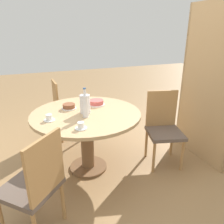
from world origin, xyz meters
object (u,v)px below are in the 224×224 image
(chair_c, at_px, (35,184))
(chair_b, at_px, (65,108))
(bookshelf, at_px, (213,86))
(chair_a, at_px, (164,127))
(coffee_pot, at_px, (85,103))
(cup_b, at_px, (49,118))
(water_bottle, at_px, (85,105))
(cup_a, at_px, (81,126))
(cake_main, at_px, (96,103))
(cake_second, at_px, (69,107))

(chair_c, bearing_deg, chair_b, -153.23)
(chair_b, relative_size, bookshelf, 0.47)
(chair_c, xyz_separation_m, bookshelf, (-0.47, 2.25, 0.49))
(chair_a, height_order, bookshelf, bookshelf)
(chair_c, relative_size, coffee_pot, 3.74)
(bookshelf, height_order, cup_b, bookshelf)
(chair_b, bearing_deg, bookshelf, -127.39)
(water_bottle, height_order, cup_a, water_bottle)
(chair_c, distance_m, cake_main, 1.30)
(bookshelf, relative_size, coffee_pot, 7.90)
(chair_c, height_order, cake_second, chair_c)
(coffee_pot, bearing_deg, chair_a, 78.84)
(chair_b, height_order, cup_b, chair_b)
(bookshelf, relative_size, water_bottle, 6.00)
(cake_main, bearing_deg, water_bottle, -34.27)
(chair_c, xyz_separation_m, cake_second, (-0.94, 0.48, 0.29))
(chair_c, distance_m, water_bottle, 0.94)
(cup_b, bearing_deg, chair_a, 85.33)
(chair_a, distance_m, chair_c, 1.69)
(chair_b, xyz_separation_m, coffee_pot, (0.98, 0.08, 0.38))
(chair_c, xyz_separation_m, coffee_pot, (-0.74, 0.63, 0.38))
(cake_second, height_order, cup_a, cup_a)
(bookshelf, bearing_deg, cup_a, 94.33)
(chair_b, bearing_deg, cake_main, -160.96)
(coffee_pot, bearing_deg, cup_a, -21.03)
(water_bottle, relative_size, cup_b, 2.75)
(chair_a, relative_size, cup_a, 7.80)
(chair_c, bearing_deg, bookshelf, 146.46)
(bookshelf, distance_m, cake_main, 1.51)
(chair_c, height_order, water_bottle, water_bottle)
(bookshelf, xyz_separation_m, cake_main, (-0.48, -1.42, -0.20))
(bookshelf, height_order, water_bottle, bookshelf)
(coffee_pot, distance_m, cup_a, 0.44)
(cake_main, bearing_deg, cup_a, -30.10)
(cup_a, distance_m, cup_b, 0.42)
(water_bottle, bearing_deg, chair_a, 86.47)
(chair_a, distance_m, coffee_pot, 1.06)
(bookshelf, xyz_separation_m, cake_second, (-0.47, -1.77, -0.20))
(water_bottle, xyz_separation_m, cake_main, (-0.35, 0.24, -0.10))
(coffee_pot, distance_m, cake_main, 0.31)
(chair_c, height_order, cup_b, chair_c)
(cake_main, height_order, cake_second, cake_main)
(bookshelf, bearing_deg, water_bottle, 85.22)
(chair_c, relative_size, bookshelf, 0.47)
(chair_a, relative_size, cup_b, 7.80)
(cake_main, bearing_deg, chair_c, -41.28)
(cake_second, bearing_deg, chair_c, -27.16)
(water_bottle, relative_size, cake_main, 1.56)
(water_bottle, bearing_deg, cup_b, -97.59)
(chair_c, relative_size, cup_a, 7.80)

